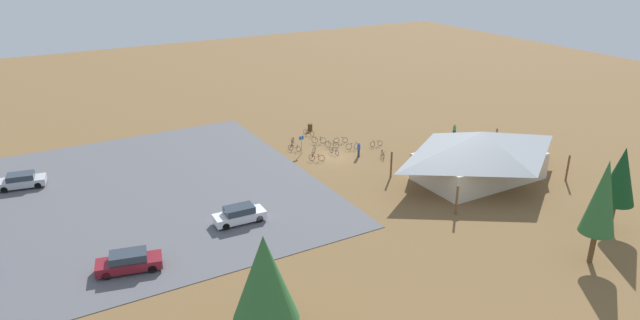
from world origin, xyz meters
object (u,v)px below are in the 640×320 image
object	(u,v)px
bicycle_white_lone_west	(341,140)
bicycle_teal_yard_right	(332,145)
bicycle_black_front_row	(293,141)
car_maroon_aisle_side	(129,262)
bicycle_silver_mid_cluster	(353,146)
bicycle_blue_edge_north	(334,151)
bicycle_yellow_near_sign	(309,133)
bike_pavilion	(480,152)
bicycle_orange_edge_south	(376,144)
pine_center	(603,198)
lot_sign	(301,142)
car_white_second_row	(239,215)
car_silver_front_row	(21,181)
trash_bin	(310,127)
pine_mideast	(265,278)
pine_east	(621,176)
visitor_by_pavilion	(454,130)
visitor_at_bikes	(359,149)
bicycle_green_lone_east	(319,140)
bicycle_red_yard_front	(317,158)
bicycle_white_near_porch	(314,151)
bicycle_purple_yard_left	(295,148)
bicycle_red_by_bin	(383,154)

from	to	relation	value
bicycle_white_lone_west	bicycle_teal_yard_right	size ratio (longest dim) A/B	1.25
bicycle_black_front_row	car_maroon_aisle_side	xyz separation A→B (m)	(22.91, 18.14, 0.40)
bicycle_silver_mid_cluster	bicycle_blue_edge_north	bearing A→B (deg)	5.07
bicycle_white_lone_west	car_maroon_aisle_side	world-z (taller)	car_maroon_aisle_side
bicycle_yellow_near_sign	bike_pavilion	bearing A→B (deg)	112.63
bicycle_silver_mid_cluster	bicycle_orange_edge_south	distance (m)	2.99
pine_center	bicycle_silver_mid_cluster	world-z (taller)	pine_center
bike_pavilion	lot_sign	xyz separation A→B (m)	(12.25, -15.22, -1.49)
lot_sign	car_white_second_row	bearing A→B (deg)	43.82
bicycle_orange_edge_south	car_silver_front_row	xyz separation A→B (m)	(37.00, -7.76, 0.42)
trash_bin	pine_mideast	xyz separation A→B (m)	(21.79, 34.03, 4.30)
bicycle_black_front_row	car_white_second_row	size ratio (longest dim) A/B	0.32
lot_sign	bicycle_orange_edge_south	world-z (taller)	lot_sign
pine_east	bicycle_white_lone_west	bearing A→B (deg)	-74.12
visitor_by_pavilion	bike_pavilion	bearing A→B (deg)	58.08
visitor_at_bikes	visitor_by_pavilion	distance (m)	13.95
bike_pavilion	bicycle_green_lone_east	bearing A→B (deg)	-62.99
lot_sign	bicycle_red_yard_front	world-z (taller)	lot_sign
bicycle_white_near_porch	car_maroon_aisle_side	world-z (taller)	car_maroon_aisle_side
pine_east	pine_center	bearing A→B (deg)	22.19
bicycle_red_yard_front	bicycle_green_lone_east	distance (m)	5.70
car_white_second_row	car_maroon_aisle_side	world-z (taller)	car_maroon_aisle_side
bicycle_red_yard_front	bicycle_blue_edge_north	size ratio (longest dim) A/B	0.89
bicycle_red_yard_front	car_white_second_row	xyz separation A→B (m)	(12.84, 9.18, 0.40)
bike_pavilion	bicycle_blue_edge_north	size ratio (longest dim) A/B	9.26
pine_center	bicycle_silver_mid_cluster	xyz separation A→B (m)	(2.40, -29.33, -5.02)
bicycle_white_near_porch	visitor_by_pavilion	world-z (taller)	visitor_by_pavilion
bicycle_red_yard_front	visitor_by_pavilion	bearing A→B (deg)	175.48
bicycle_purple_yard_left	bicycle_teal_yard_right	xyz separation A→B (m)	(-4.28, 1.24, 0.04)
pine_east	bicycle_green_lone_east	size ratio (longest dim) A/B	5.36
bicycle_white_near_porch	car_silver_front_row	bearing A→B (deg)	-12.29
bicycle_purple_yard_left	bicycle_orange_edge_south	distance (m)	9.69
pine_center	lot_sign	bearing A→B (deg)	-75.16
bicycle_white_lone_west	bicycle_orange_edge_south	size ratio (longest dim) A/B	0.98
bicycle_silver_mid_cluster	bike_pavilion	bearing A→B (deg)	115.45
bicycle_orange_edge_south	bicycle_red_by_bin	distance (m)	3.55
lot_sign	bicycle_purple_yard_left	bearing A→B (deg)	-77.24
bicycle_orange_edge_south	bicycle_silver_mid_cluster	bearing A→B (deg)	-10.08
pine_mideast	bicycle_teal_yard_right	world-z (taller)	pine_mideast
bike_pavilion	bicycle_yellow_near_sign	xyz separation A→B (m)	(8.49, -20.35, -2.56)
bike_pavilion	visitor_at_bikes	xyz separation A→B (m)	(7.11, -11.24, -2.00)
bicycle_red_yard_front	bicycle_teal_yard_right	xyz separation A→B (m)	(-3.62, -2.73, 0.01)
lot_sign	bicycle_white_near_porch	distance (m)	1.73
bicycle_purple_yard_left	pine_east	bearing A→B (deg)	115.78
car_maroon_aisle_side	pine_mideast	bearing A→B (deg)	113.39
car_silver_front_row	bicycle_blue_edge_north	bearing A→B (deg)	166.58
trash_bin	bicycle_silver_mid_cluster	world-z (taller)	trash_bin
bicycle_red_yard_front	bicycle_red_by_bin	distance (m)	7.48
bicycle_black_front_row	bicycle_teal_yard_right	world-z (taller)	bicycle_black_front_row
pine_mideast	visitor_by_pavilion	distance (m)	43.01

